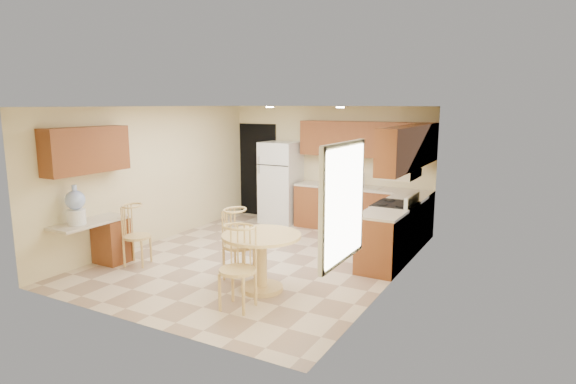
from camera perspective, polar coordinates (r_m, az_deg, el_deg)
The scene contains 30 objects.
floor at distance 8.13m, azimuth -3.37°, elevation -7.84°, with size 5.50×5.50×0.00m, color beige.
ceiling at distance 7.72m, azimuth -3.57°, elevation 10.07°, with size 4.50×5.50×0.02m, color white.
wall_back at distance 10.23m, azimuth 4.76°, elevation 3.11°, with size 4.50×0.02×2.50m, color beige.
wall_front at distance 5.74m, azimuth -18.27°, elevation -3.14°, with size 4.50×0.02×2.50m, color beige.
wall_left at distance 9.21m, azimuth -15.41°, elevation 1.96°, with size 0.02×5.50×2.50m, color beige.
wall_right at distance 6.91m, azimuth 12.53°, elevation -0.62°, with size 0.02×5.50×2.50m, color beige.
doorway at distance 11.07m, azimuth -3.60°, elevation 2.63°, with size 0.90×0.02×2.10m, color black.
base_cab_back at distance 9.78m, azimuth 8.66°, elevation -2.17°, with size 2.75×0.60×0.87m, color brown.
counter_back at distance 9.69m, azimuth 8.74°, elevation 0.46°, with size 2.75×0.63×0.04m, color beige.
base_cab_right_a at distance 8.91m, azimuth 13.84°, elevation -3.58°, with size 0.60×0.59×0.87m, color brown.
counter_right_a at distance 8.81m, azimuth 13.97°, elevation -0.71°, with size 0.63×0.59×0.04m, color beige.
base_cab_right_b at distance 7.56m, azimuth 10.95°, elevation -5.98°, with size 0.60×0.80×0.87m, color brown.
counter_right_b at distance 7.44m, azimuth 11.07°, elevation -2.61°, with size 0.63×0.80×0.04m, color beige.
upper_cab_back at distance 9.70m, azimuth 9.17°, elevation 6.18°, with size 2.75×0.33×0.70m, color brown.
upper_cab_right at distance 8.03m, azimuth 14.01°, elevation 5.15°, with size 0.33×2.42×0.70m, color brown.
upper_cab_left at distance 7.95m, azimuth -22.79°, elevation 4.60°, with size 0.33×1.40×0.70m, color brown.
sink at distance 9.69m, azimuth 8.60°, elevation 0.60°, with size 0.78×0.44×0.01m, color silver.
range_hood at distance 8.07m, azimuth 13.24°, elevation 2.14°, with size 0.50×0.76×0.14m, color silver.
desk_pedestal at distance 8.33m, azimuth -20.20°, elevation -5.45°, with size 0.48×0.42×0.72m, color brown.
desk_top at distance 8.00m, azimuth -22.42°, elevation -3.35°, with size 0.50×1.20×0.04m, color beige.
window at distance 5.15m, azimuth 6.58°, elevation -1.32°, with size 0.06×1.12×1.30m.
can_light_a at distance 9.00m, azimuth -2.17°, elevation 10.03°, with size 0.14×0.14×0.02m, color white.
can_light_b at distance 8.37m, azimuth 6.21°, elevation 9.95°, with size 0.14×0.14×0.02m, color white.
refrigerator at distance 10.40m, azimuth -0.84°, elevation 1.16°, with size 0.77×0.75×1.75m.
stove at distance 8.28m, azimuth 12.47°, elevation -4.35°, with size 0.65×0.76×1.09m.
dining_table at distance 6.63m, azimuth -3.15°, elevation -7.32°, with size 1.08×1.08×0.80m.
chair_table_a at distance 7.01m, azimuth -6.33°, elevation -5.50°, with size 0.45×0.59×1.03m.
chair_table_b at distance 5.98m, azimuth -6.58°, elevation -8.22°, with size 0.46×0.46×1.05m.
chair_desk at distance 7.96m, azimuth -18.01°, elevation -4.32°, with size 0.43×0.55×0.97m.
water_crock at distance 7.80m, azimuth -23.86°, elevation -1.60°, with size 0.29×0.29×0.60m.
Camera 1 is at (4.12, -6.53, 2.54)m, focal length 30.00 mm.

